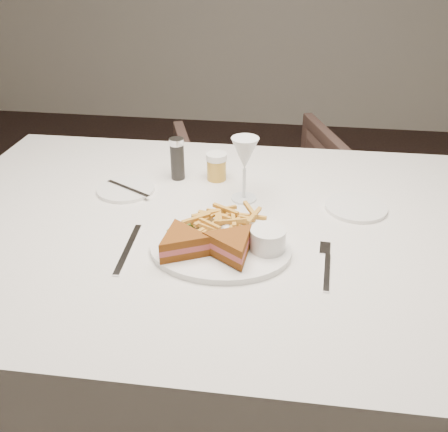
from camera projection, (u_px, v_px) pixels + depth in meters
name	position (u px, v px, depth m)	size (l,w,h in m)	color
ground	(226.00, 340.00, 1.93)	(5.00, 5.00, 0.00)	black
table	(226.00, 336.00, 1.43)	(1.56, 1.04, 0.75)	silver
chair_far	(260.00, 198.00, 2.21)	(0.68, 0.63, 0.70)	#48332C
table_setting	(224.00, 217.00, 1.19)	(0.79, 0.61, 0.18)	white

